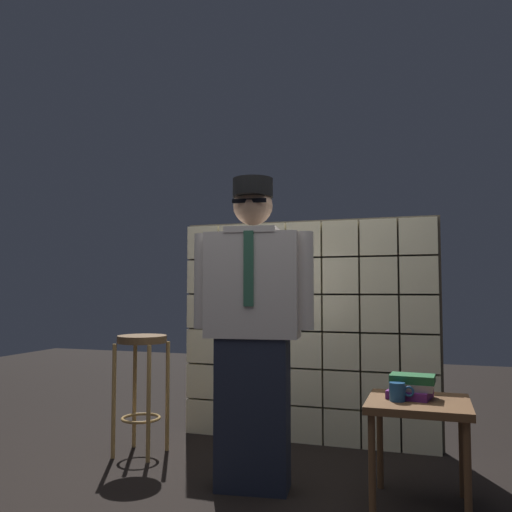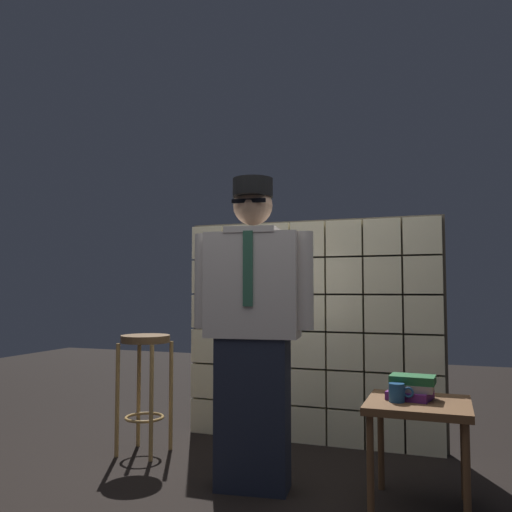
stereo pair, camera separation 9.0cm
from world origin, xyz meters
name	(u,v)px [view 1 (the left image)]	position (x,y,z in m)	size (l,w,h in m)	color
glass_block_wall	(305,331)	(0.00, 1.34, 0.82)	(1.95, 0.10, 1.68)	beige
standing_person	(253,325)	(-0.08, 0.32, 0.93)	(0.71, 0.33, 1.77)	#1E2333
bar_stool	(142,366)	(-1.01, 0.69, 0.60)	(0.34, 0.34, 0.81)	brown
side_table	(419,414)	(0.83, 0.36, 0.48)	(0.52, 0.52, 0.55)	brown
book_stack	(411,387)	(0.79, 0.41, 0.61)	(0.26, 0.23, 0.12)	#591E66
coffee_mug	(398,392)	(0.73, 0.30, 0.60)	(0.13, 0.08, 0.09)	navy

